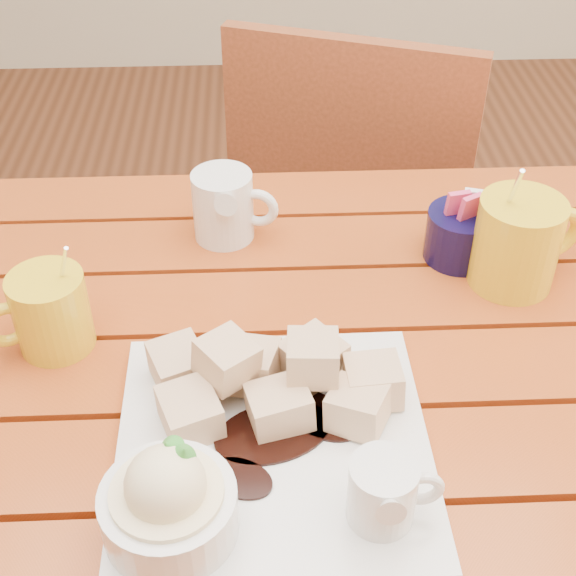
{
  "coord_description": "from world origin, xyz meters",
  "views": [
    {
      "loc": [
        -0.04,
        -0.59,
        1.34
      ],
      "look_at": [
        -0.01,
        0.05,
        0.82
      ],
      "focal_mm": 50.0,
      "sensor_mm": 36.0,
      "label": 1
    }
  ],
  "objects_px": {
    "coffee_mug_left": "(49,311)",
    "chair_far": "(356,215)",
    "dessert_plate": "(253,446)",
    "coffee_mug_right": "(519,241)",
    "table": "(300,437)"
  },
  "relations": [
    {
      "from": "coffee_mug_left",
      "to": "chair_far",
      "type": "relative_size",
      "value": 0.15
    },
    {
      "from": "dessert_plate",
      "to": "chair_far",
      "type": "height_order",
      "value": "chair_far"
    },
    {
      "from": "dessert_plate",
      "to": "coffee_mug_right",
      "type": "distance_m",
      "value": 0.41
    },
    {
      "from": "coffee_mug_right",
      "to": "chair_far",
      "type": "distance_m",
      "value": 0.63
    },
    {
      "from": "table",
      "to": "chair_far",
      "type": "bearing_deg",
      "value": 77.67
    },
    {
      "from": "table",
      "to": "chair_far",
      "type": "distance_m",
      "value": 0.7
    },
    {
      "from": "dessert_plate",
      "to": "chair_far",
      "type": "distance_m",
      "value": 0.87
    },
    {
      "from": "coffee_mug_right",
      "to": "coffee_mug_left",
      "type": "bearing_deg",
      "value": 170.34
    },
    {
      "from": "coffee_mug_right",
      "to": "dessert_plate",
      "type": "bearing_deg",
      "value": -158.44
    },
    {
      "from": "table",
      "to": "dessert_plate",
      "type": "relative_size",
      "value": 4.12
    },
    {
      "from": "coffee_mug_left",
      "to": "table",
      "type": "bearing_deg",
      "value": -34.89
    },
    {
      "from": "coffee_mug_left",
      "to": "dessert_plate",
      "type": "bearing_deg",
      "value": -64.29
    },
    {
      "from": "dessert_plate",
      "to": "chair_far",
      "type": "relative_size",
      "value": 0.33
    },
    {
      "from": "dessert_plate",
      "to": "chair_far",
      "type": "xyz_separation_m",
      "value": [
        0.2,
        0.8,
        -0.29
      ]
    },
    {
      "from": "table",
      "to": "coffee_mug_left",
      "type": "xyz_separation_m",
      "value": [
        -0.26,
        0.05,
        0.15
      ]
    }
  ]
}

